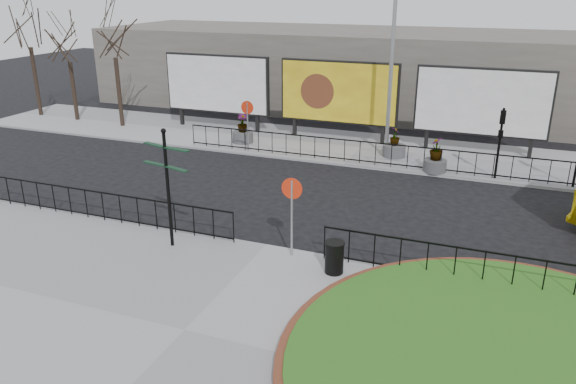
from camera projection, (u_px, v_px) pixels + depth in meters
The scene contains 24 objects.
ground at pixel (267, 248), 17.79m from camera, with size 90.00×90.00×0.00m, color black.
pavement_near at pixel (185, 332), 13.40m from camera, with size 30.00×10.00×0.12m, color gray.
pavement_far at pixel (360, 148), 28.26m from camera, with size 44.00×6.00×0.12m, color gray.
brick_edge at pixel (522, 375), 11.70m from camera, with size 10.40×10.40×0.18m, color brown.
grass_lawn at pixel (522, 374), 11.69m from camera, with size 10.00×10.00×0.22m, color #235215.
railing_near_left at pixel (103, 206), 19.32m from camera, with size 10.00×0.10×1.10m, color black, non-canonical shape.
railing_near_right at pixel (484, 268), 15.11m from camera, with size 9.00×0.10×1.10m, color black, non-canonical shape.
railing_far at pixel (368, 153), 25.35m from camera, with size 18.00×0.10×1.10m, color black, non-canonical shape.
speed_sign_far at pixel (247, 115), 27.02m from camera, with size 0.64×0.07×2.47m.
speed_sign_near at pixel (292, 200), 16.44m from camera, with size 0.64×0.07×2.47m.
billboard_left at pixel (217, 84), 31.08m from camera, with size 6.20×0.31×4.10m.
billboard_mid at pixel (339, 93), 28.72m from camera, with size 6.20×0.31×4.10m.
billboard_right at pixel (482, 103), 26.36m from camera, with size 6.20×0.31×4.10m.
lamp_post at pixel (392, 55), 25.21m from camera, with size 0.74×0.18×9.23m.
signal_pole_a at pixel (501, 133), 23.03m from camera, with size 0.22×0.26×3.00m.
tree_left at pixel (116, 64), 31.29m from camera, with size 2.00×2.00×7.00m, color #2D2119, non-canonical shape.
tree_mid at pixel (71, 67), 32.87m from camera, with size 2.00×2.00×6.20m, color #2D2119, non-canonical shape.
tree_far at pixel (32, 54), 33.83m from camera, with size 2.00×2.00×7.50m, color #2D2119, non-canonical shape.
building_backdrop at pixel (400, 72), 36.14m from camera, with size 40.00×10.00×5.00m, color #655E58.
fingerpost_sign at pixel (167, 177), 16.90m from camera, with size 1.77×0.65×3.78m.
litter_bin at pixel (334, 257), 15.88m from camera, with size 0.57×0.57×0.95m.
planter_a at pixel (243, 133), 28.92m from camera, with size 1.08×1.08×1.49m.
planter_b at pixel (394, 147), 26.57m from camera, with size 1.07×1.07×1.41m.
planter_c at pixel (435, 159), 24.43m from camera, with size 1.01×1.01×1.53m.
Camera 1 is at (6.40, -14.73, 7.89)m, focal length 35.00 mm.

